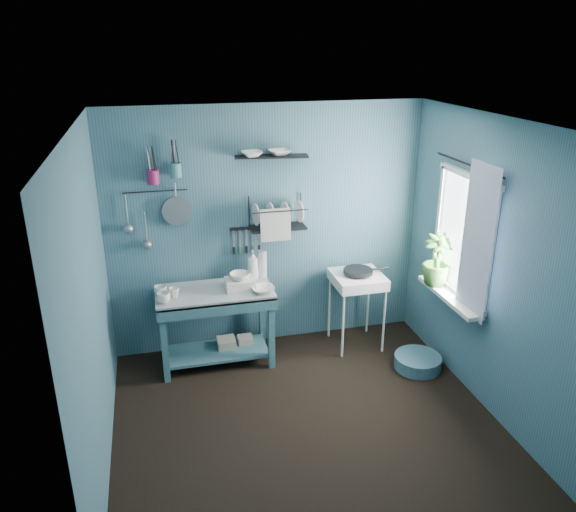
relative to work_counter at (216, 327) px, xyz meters
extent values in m
plane|color=black|center=(0.61, -1.15, -0.40)|extent=(3.20, 3.20, 0.00)
plane|color=silver|center=(0.61, -1.15, 2.10)|extent=(3.20, 3.20, 0.00)
plane|color=#345A6B|center=(0.61, 0.35, 0.85)|extent=(3.20, 0.00, 3.20)
plane|color=#345A6B|center=(0.61, -2.65, 0.85)|extent=(3.20, 0.00, 3.20)
plane|color=#345A6B|center=(-0.99, -1.15, 0.85)|extent=(0.00, 3.00, 3.00)
plane|color=#345A6B|center=(2.21, -1.15, 0.85)|extent=(0.00, 3.00, 3.00)
cube|color=#356470|center=(0.00, 0.00, 0.00)|extent=(1.16, 0.66, 0.79)
imported|color=white|center=(-0.48, -0.16, 0.45)|extent=(0.12, 0.12, 0.10)
imported|color=white|center=(-0.38, -0.06, 0.44)|extent=(0.14, 0.14, 0.09)
imported|color=white|center=(-0.50, 0.00, 0.45)|extent=(0.17, 0.17, 0.10)
cube|color=silver|center=(0.25, -0.02, 0.45)|extent=(0.28, 0.22, 0.10)
imported|color=white|center=(0.25, -0.02, 0.53)|extent=(0.19, 0.19, 0.06)
imported|color=silver|center=(0.42, 0.20, 0.55)|extent=(0.11, 0.12, 0.30)
cylinder|color=silver|center=(0.52, 0.22, 0.54)|extent=(0.09, 0.09, 0.28)
imported|color=white|center=(0.45, -0.15, 0.42)|extent=(0.22, 0.22, 0.05)
cube|color=white|center=(1.47, 0.01, 0.01)|extent=(0.59, 0.59, 0.81)
cylinder|color=black|center=(1.47, 0.01, 0.45)|extent=(0.30, 0.30, 0.03)
cube|color=black|center=(0.38, 0.32, 0.89)|extent=(0.32, 0.04, 0.03)
cube|color=black|center=(0.68, 0.22, 1.06)|extent=(0.56, 0.27, 0.32)
cube|color=black|center=(0.63, 0.25, 1.62)|extent=(0.72, 0.29, 0.01)
imported|color=white|center=(0.44, 0.25, 1.70)|extent=(0.22, 0.22, 0.05)
imported|color=white|center=(0.71, 0.25, 1.62)|extent=(0.24, 0.24, 0.05)
cylinder|color=#921B52|center=(-0.48, 0.27, 1.48)|extent=(0.11, 0.11, 0.13)
cylinder|color=teal|center=(-0.27, 0.27, 1.53)|extent=(0.11, 0.11, 0.13)
cylinder|color=#94959B|center=(-0.29, 0.30, 1.13)|extent=(0.28, 0.03, 0.28)
cylinder|color=#94959B|center=(-0.74, 0.31, 1.16)|extent=(0.01, 0.01, 0.30)
cylinder|color=#94959B|center=(-0.59, 0.31, 0.98)|extent=(0.01, 0.01, 0.30)
cylinder|color=black|center=(-0.47, 0.32, 1.33)|extent=(0.60, 0.01, 0.01)
plane|color=white|center=(2.19, -0.70, 1.00)|extent=(0.00, 1.10, 1.10)
cube|color=white|center=(2.11, -0.70, 0.41)|extent=(0.16, 0.95, 0.04)
plane|color=silver|center=(2.13, -1.00, 1.05)|extent=(0.00, 1.35, 1.35)
cylinder|color=black|center=(2.15, -0.70, 1.65)|extent=(0.02, 1.05, 0.02)
imported|color=#366A2A|center=(2.09, -0.45, 0.68)|extent=(0.37, 0.37, 0.50)
cube|color=gray|center=(0.10, 0.05, -0.29)|extent=(0.18, 0.18, 0.22)
cube|color=gray|center=(0.30, 0.08, -0.30)|extent=(0.15, 0.15, 0.20)
cylinder|color=#427181|center=(1.91, -0.59, -0.33)|extent=(0.46, 0.46, 0.13)
camera|label=1|loc=(-0.50, -4.94, 2.66)|focal=35.00mm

